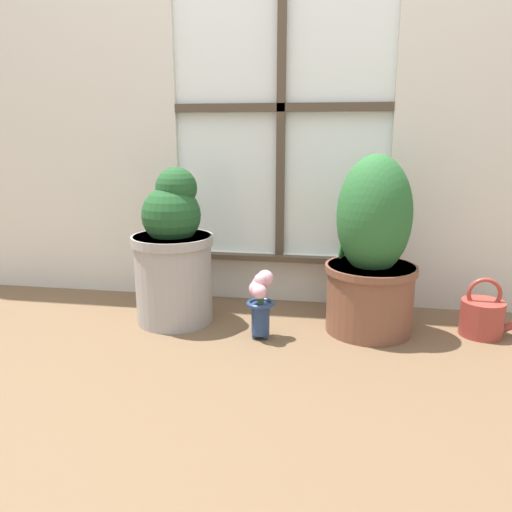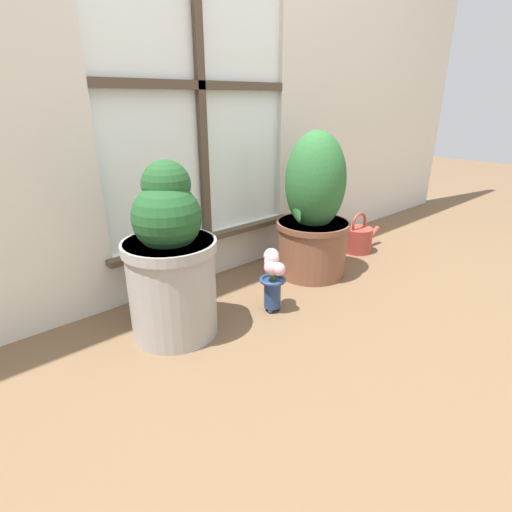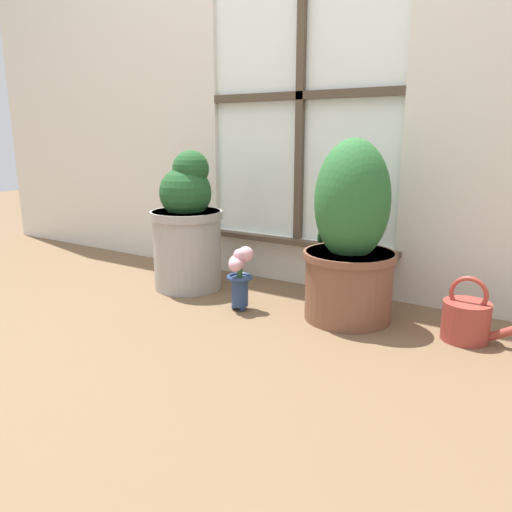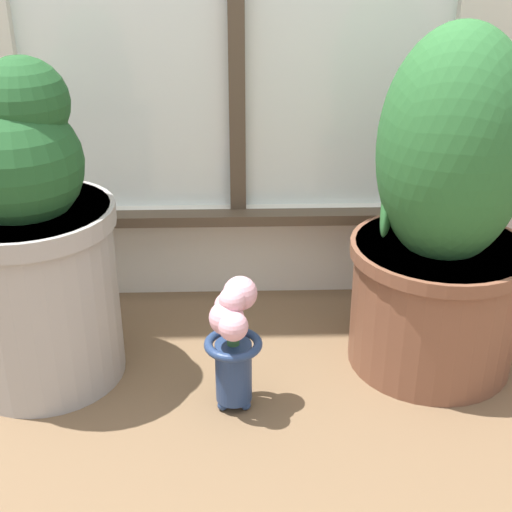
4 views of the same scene
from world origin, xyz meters
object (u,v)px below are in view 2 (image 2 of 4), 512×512
at_px(flower_vase, 273,276).
at_px(watering_can, 358,239).
at_px(potted_plant_left, 171,261).
at_px(potted_plant_right, 314,213).

xyz_separation_m(flower_vase, watering_can, (0.83, 0.17, -0.08)).
bearing_deg(flower_vase, potted_plant_left, 161.55).
relative_size(potted_plant_left, potted_plant_right, 0.92).
height_order(potted_plant_left, watering_can, potted_plant_left).
distance_m(potted_plant_left, potted_plant_right, 0.78).
xyz_separation_m(potted_plant_right, watering_can, (0.43, 0.02, -0.23)).
bearing_deg(potted_plant_left, flower_vase, -18.45).
bearing_deg(potted_plant_right, flower_vase, -160.33).
bearing_deg(potted_plant_right, potted_plant_left, -178.55).
bearing_deg(potted_plant_right, watering_can, 3.28).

